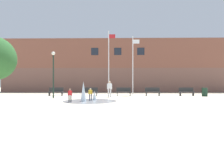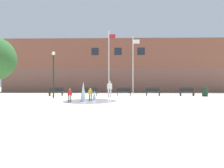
{
  "view_description": "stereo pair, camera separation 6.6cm",
  "coord_description": "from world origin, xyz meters",
  "px_view_note": "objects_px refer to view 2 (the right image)",
  "views": [
    {
      "loc": [
        -0.44,
        -8.57,
        1.35
      ],
      "look_at": [
        -0.7,
        7.61,
        1.3
      ],
      "focal_mm": 28.0,
      "sensor_mm": 36.0,
      "label": 1
    },
    {
      "loc": [
        -0.38,
        -8.57,
        1.35
      ],
      "look_at": [
        -0.7,
        7.61,
        1.3
      ],
      "focal_mm": 28.0,
      "sensor_mm": 36.0,
      "label": 2
    }
  ],
  "objects_px": {
    "child_running": "(70,94)",
    "trash_can": "(205,92)",
    "park_bench_left_of_flagpoles": "(91,91)",
    "park_bench_far_right": "(187,91)",
    "park_bench_under_right_flagpole": "(153,91)",
    "flagpole_left": "(109,61)",
    "park_bench_far_left": "(56,91)",
    "park_bench_under_left_flagpole": "(124,91)",
    "lamp_post_left_lane": "(53,68)",
    "child_in_fountain": "(90,93)",
    "adult_in_red": "(110,88)",
    "flagpole_right": "(133,64)"
  },
  "relations": [
    {
      "from": "child_running",
      "to": "trash_can",
      "type": "distance_m",
      "value": 14.1
    },
    {
      "from": "park_bench_left_of_flagpoles",
      "to": "child_in_fountain",
      "type": "height_order",
      "value": "child_in_fountain"
    },
    {
      "from": "park_bench_under_right_flagpole",
      "to": "adult_in_red",
      "type": "xyz_separation_m",
      "value": [
        -4.66,
        -1.94,
        0.45
      ]
    },
    {
      "from": "park_bench_left_of_flagpoles",
      "to": "child_running",
      "type": "relative_size",
      "value": 1.62
    },
    {
      "from": "park_bench_under_right_flagpole",
      "to": "adult_in_red",
      "type": "relative_size",
      "value": 1.01
    },
    {
      "from": "park_bench_left_of_flagpoles",
      "to": "park_bench_far_right",
      "type": "distance_m",
      "value": 10.52
    },
    {
      "from": "flagpole_left",
      "to": "trash_can",
      "type": "relative_size",
      "value": 8.18
    },
    {
      "from": "park_bench_under_left_flagpole",
      "to": "flagpole_left",
      "type": "distance_m",
      "value": 3.89
    },
    {
      "from": "adult_in_red",
      "to": "trash_can",
      "type": "relative_size",
      "value": 1.77
    },
    {
      "from": "child_in_fountain",
      "to": "park_bench_under_left_flagpole",
      "type": "bearing_deg",
      "value": 8.99
    },
    {
      "from": "park_bench_far_right",
      "to": "child_in_fountain",
      "type": "xyz_separation_m",
      "value": [
        -9.76,
        -5.49,
        0.1
      ]
    },
    {
      "from": "flagpole_right",
      "to": "trash_can",
      "type": "relative_size",
      "value": 7.5
    },
    {
      "from": "park_bench_far_left",
      "to": "park_bench_under_left_flagpole",
      "type": "bearing_deg",
      "value": 0.85
    },
    {
      "from": "park_bench_far_right",
      "to": "flagpole_right",
      "type": "bearing_deg",
      "value": 172.73
    },
    {
      "from": "flagpole_right",
      "to": "lamp_post_left_lane",
      "type": "distance_m",
      "value": 8.76
    },
    {
      "from": "trash_can",
      "to": "adult_in_red",
      "type": "bearing_deg",
      "value": -172.52
    },
    {
      "from": "child_running",
      "to": "flagpole_right",
      "type": "distance_m",
      "value": 9.67
    },
    {
      "from": "park_bench_under_right_flagpole",
      "to": "lamp_post_left_lane",
      "type": "relative_size",
      "value": 0.38
    },
    {
      "from": "park_bench_far_right",
      "to": "child_running",
      "type": "bearing_deg",
      "value": -148.49
    },
    {
      "from": "park_bench_far_left",
      "to": "child_in_fountain",
      "type": "relative_size",
      "value": 1.62
    },
    {
      "from": "park_bench_far_right",
      "to": "child_running",
      "type": "relative_size",
      "value": 1.62
    },
    {
      "from": "adult_in_red",
      "to": "park_bench_far_left",
      "type": "bearing_deg",
      "value": 147.84
    },
    {
      "from": "child_in_fountain",
      "to": "trash_can",
      "type": "xyz_separation_m",
      "value": [
        11.41,
        4.85,
        -0.13
      ]
    },
    {
      "from": "park_bench_far_left",
      "to": "park_bench_left_of_flagpoles",
      "type": "relative_size",
      "value": 1.0
    },
    {
      "from": "adult_in_red",
      "to": "flagpole_right",
      "type": "height_order",
      "value": "flagpole_right"
    },
    {
      "from": "park_bench_left_of_flagpoles",
      "to": "park_bench_under_right_flagpole",
      "type": "xyz_separation_m",
      "value": [
        6.82,
        0.06,
        0.0
      ]
    },
    {
      "from": "park_bench_far_right",
      "to": "lamp_post_left_lane",
      "type": "distance_m",
      "value": 14.05
    },
    {
      "from": "child_running",
      "to": "trash_can",
      "type": "bearing_deg",
      "value": 126.83
    },
    {
      "from": "adult_in_red",
      "to": "park_bench_under_right_flagpole",
      "type": "bearing_deg",
      "value": 7.22
    },
    {
      "from": "child_running",
      "to": "flagpole_right",
      "type": "height_order",
      "value": "flagpole_right"
    },
    {
      "from": "park_bench_under_right_flagpole",
      "to": "park_bench_far_right",
      "type": "distance_m",
      "value": 3.7
    },
    {
      "from": "child_in_fountain",
      "to": "lamp_post_left_lane",
      "type": "relative_size",
      "value": 0.23
    },
    {
      "from": "park_bench_under_right_flagpole",
      "to": "flagpole_left",
      "type": "relative_size",
      "value": 0.22
    },
    {
      "from": "lamp_post_left_lane",
      "to": "trash_can",
      "type": "xyz_separation_m",
      "value": [
        15.11,
        2.7,
        -2.3
      ]
    },
    {
      "from": "park_bench_far_left",
      "to": "park_bench_far_right",
      "type": "relative_size",
      "value": 1.0
    },
    {
      "from": "child_in_fountain",
      "to": "flagpole_left",
      "type": "distance_m",
      "value": 7.17
    },
    {
      "from": "child_running",
      "to": "trash_can",
      "type": "xyz_separation_m",
      "value": [
        12.69,
        6.14,
        -0.13
      ]
    },
    {
      "from": "flagpole_right",
      "to": "trash_can",
      "type": "xyz_separation_m",
      "value": [
        7.4,
        -1.37,
        -3.16
      ]
    },
    {
      "from": "child_in_fountain",
      "to": "trash_can",
      "type": "relative_size",
      "value": 1.1
    },
    {
      "from": "flagpole_right",
      "to": "park_bench_far_right",
      "type": "bearing_deg",
      "value": -7.27
    },
    {
      "from": "park_bench_far_left",
      "to": "lamp_post_left_lane",
      "type": "relative_size",
      "value": 0.38
    },
    {
      "from": "park_bench_far_right",
      "to": "flagpole_left",
      "type": "height_order",
      "value": "flagpole_left"
    },
    {
      "from": "flagpole_left",
      "to": "park_bench_under_left_flagpole",
      "type": "bearing_deg",
      "value": -25.24
    },
    {
      "from": "adult_in_red",
      "to": "lamp_post_left_lane",
      "type": "distance_m",
      "value": 5.59
    },
    {
      "from": "park_bench_far_right",
      "to": "park_bench_under_right_flagpole",
      "type": "bearing_deg",
      "value": -179.82
    },
    {
      "from": "park_bench_far_left",
      "to": "lamp_post_left_lane",
      "type": "xyz_separation_m",
      "value": [
        0.84,
        -3.18,
        2.27
      ]
    },
    {
      "from": "park_bench_far_right",
      "to": "flagpole_right",
      "type": "distance_m",
      "value": 6.59
    },
    {
      "from": "flagpole_left",
      "to": "lamp_post_left_lane",
      "type": "distance_m",
      "value": 6.51
    },
    {
      "from": "park_bench_left_of_flagpoles",
      "to": "child_in_fountain",
      "type": "distance_m",
      "value": 5.47
    },
    {
      "from": "flagpole_left",
      "to": "flagpole_right",
      "type": "xyz_separation_m",
      "value": [
        2.75,
        0.0,
        -0.31
      ]
    }
  ]
}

